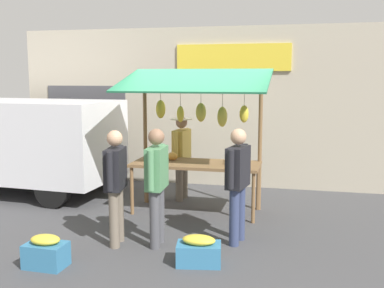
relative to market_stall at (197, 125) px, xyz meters
name	(u,v)px	position (x,y,z in m)	size (l,w,h in m)	color
ground_plane	(196,212)	(0.01, 0.05, -1.54)	(40.00, 40.00, 0.00)	#424244
street_backdrop	(216,107)	(0.07, -2.15, 0.16)	(9.00, 0.30, 3.40)	#B2A893
market_stall	(197,125)	(0.00, 0.00, 0.00)	(2.50, 1.46, 2.50)	brown
vendor_with_sunhat	(182,151)	(0.47, -0.70, -0.59)	(0.42, 0.69, 1.61)	#726656
shopper_with_shopping_bag	(157,179)	(0.18, 1.74, -0.58)	(0.24, 0.70, 1.65)	#4C4C51
shopper_in_striped_shirt	(238,178)	(-0.90, 1.38, -0.59)	(0.31, 0.69, 1.64)	navy
shopper_with_ponytail	(116,179)	(0.75, 1.84, -0.60)	(0.29, 0.69, 1.63)	#726656
parked_van	(4,137)	(4.20, -0.54, -0.42)	(4.50, 2.10, 1.88)	silver
produce_crate_near	(199,251)	(-0.54, 2.27, -1.36)	(0.61, 0.43, 0.38)	teal
produce_crate_side	(46,252)	(1.30, 2.79, -1.35)	(0.51, 0.36, 0.41)	teal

